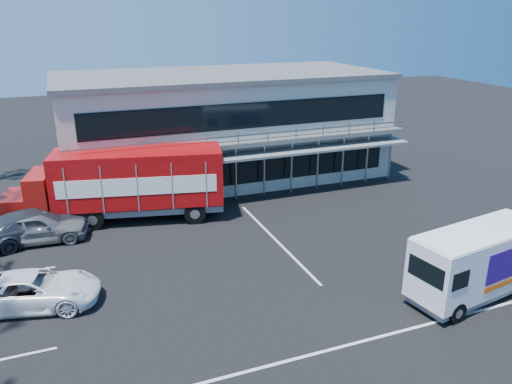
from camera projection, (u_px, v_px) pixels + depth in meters
name	position (u px, v px, depth m)	size (l,w,h in m)	color
ground	(261.00, 273.00, 22.67)	(120.00, 120.00, 0.00)	black
building	(223.00, 125.00, 35.57)	(22.40, 12.00, 7.30)	#A0A395
red_truck	(124.00, 182.00, 27.89)	(12.26, 5.20, 4.02)	maroon
white_van	(477.00, 262.00, 20.30)	(6.35, 3.00, 2.98)	white
parked_car_c	(33.00, 290.00, 19.88)	(2.38, 5.16, 1.43)	white
parked_car_d	(35.00, 225.00, 25.79)	(2.25, 5.54, 1.61)	#2B3039
parked_car_e	(37.00, 227.00, 25.46)	(1.98, 4.91, 1.67)	slate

